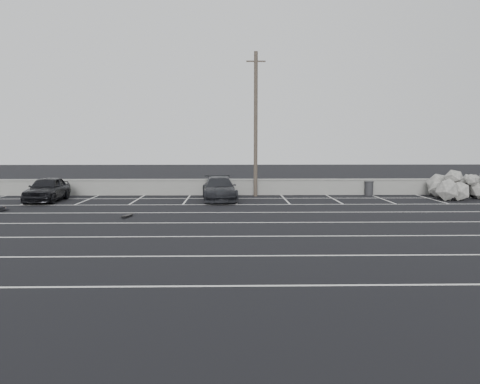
{
  "coord_description": "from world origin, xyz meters",
  "views": [
    {
      "loc": [
        0.65,
        -16.83,
        3.37
      ],
      "look_at": [
        1.13,
        6.16,
        1.0
      ],
      "focal_mm": 35.0,
      "sensor_mm": 36.0,
      "label": 1
    }
  ],
  "objects_px": {
    "utility_pole": "(256,124)",
    "riprap_pile": "(467,188)",
    "car_right": "(219,189)",
    "trash_bin": "(369,188)",
    "car_left": "(47,189)",
    "skateboard": "(127,216)"
  },
  "relations": [
    {
      "from": "utility_pole",
      "to": "trash_bin",
      "type": "relative_size",
      "value": 9.88
    },
    {
      "from": "trash_bin",
      "to": "car_right",
      "type": "bearing_deg",
      "value": -165.18
    },
    {
      "from": "car_left",
      "to": "riprap_pile",
      "type": "height_order",
      "value": "riprap_pile"
    },
    {
      "from": "car_right",
      "to": "trash_bin",
      "type": "xyz_separation_m",
      "value": [
        9.8,
        2.59,
        -0.23
      ]
    },
    {
      "from": "car_right",
      "to": "riprap_pile",
      "type": "height_order",
      "value": "riprap_pile"
    },
    {
      "from": "car_left",
      "to": "trash_bin",
      "type": "relative_size",
      "value": 4.64
    },
    {
      "from": "utility_pole",
      "to": "riprap_pile",
      "type": "relative_size",
      "value": 1.64
    },
    {
      "from": "utility_pole",
      "to": "car_right",
      "type": "bearing_deg",
      "value": -136.26
    },
    {
      "from": "car_right",
      "to": "riprap_pile",
      "type": "xyz_separation_m",
      "value": [
        15.58,
        1.09,
        -0.1
      ]
    },
    {
      "from": "car_left",
      "to": "utility_pole",
      "type": "xyz_separation_m",
      "value": [
        12.39,
        2.49,
        3.9
      ]
    },
    {
      "from": "riprap_pile",
      "to": "skateboard",
      "type": "xyz_separation_m",
      "value": [
        -19.69,
        -7.5,
        -0.52
      ]
    },
    {
      "from": "car_right",
      "to": "utility_pole",
      "type": "distance_m",
      "value": 5.06
    },
    {
      "from": "utility_pole",
      "to": "riprap_pile",
      "type": "bearing_deg",
      "value": -4.73
    },
    {
      "from": "trash_bin",
      "to": "car_left",
      "type": "bearing_deg",
      "value": -171.75
    },
    {
      "from": "car_right",
      "to": "skateboard",
      "type": "height_order",
      "value": "car_right"
    },
    {
      "from": "car_left",
      "to": "trash_bin",
      "type": "bearing_deg",
      "value": 6.36
    },
    {
      "from": "skateboard",
      "to": "car_right",
      "type": "bearing_deg",
      "value": 71.87
    },
    {
      "from": "car_right",
      "to": "car_left",
      "type": "bearing_deg",
      "value": 177.0
    },
    {
      "from": "utility_pole",
      "to": "skateboard",
      "type": "height_order",
      "value": "utility_pole"
    },
    {
      "from": "car_left",
      "to": "utility_pole",
      "type": "distance_m",
      "value": 13.23
    },
    {
      "from": "utility_pole",
      "to": "car_left",
      "type": "bearing_deg",
      "value": -168.66
    },
    {
      "from": "utility_pole",
      "to": "trash_bin",
      "type": "xyz_separation_m",
      "value": [
        7.51,
        0.4,
        -4.16
      ]
    }
  ]
}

